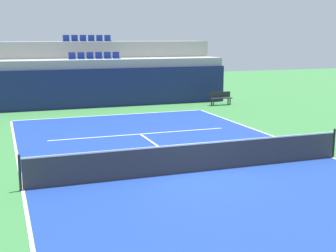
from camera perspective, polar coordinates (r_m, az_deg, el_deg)
ground_plane at (r=15.37m, az=3.42°, el=-5.67°), size 80.00×80.00×0.00m
court_surface at (r=15.37m, az=3.42°, el=-5.65°), size 11.00×24.00×0.01m
baseline_far at (r=26.49m, az=-6.85°, el=1.35°), size 11.00×0.10×0.00m
sideline_left at (r=14.21m, az=-17.40°, el=-7.52°), size 0.10×24.00×0.00m
sideline_right at (r=18.16m, az=19.45°, el=-3.65°), size 0.10×24.00×0.00m
service_line_far at (r=21.21m, az=-3.43°, el=-0.99°), size 8.26×0.10×0.00m
centre_service_line at (r=18.24m, az=-0.56°, el=-2.94°), size 0.10×6.40×0.00m
back_wall at (r=29.44m, az=-8.34°, el=4.63°), size 17.04×0.30×2.43m
stands_tier_lower at (r=30.73m, az=-8.87°, el=5.37°), size 17.04×2.40×2.96m
stands_tier_upper at (r=33.04m, az=-9.71°, el=6.68°), size 17.04×2.40×4.06m
seating_row_lower at (r=30.71m, az=-8.99°, el=8.37°), size 3.31×0.44×0.44m
seating_row_upper at (r=33.05m, az=-9.86°, el=10.41°), size 3.31×0.44×0.44m
tennis_net at (r=15.23m, az=3.44°, el=-3.84°), size 11.08×0.08×1.07m
player_bench at (r=30.42m, az=6.45°, el=3.53°), size 1.50×0.40×0.85m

